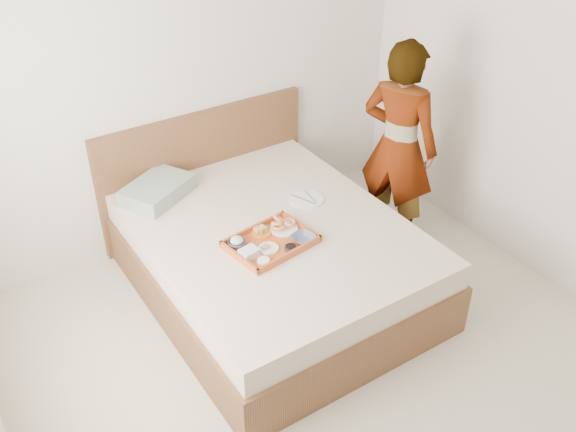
% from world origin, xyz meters
% --- Properties ---
extents(ground, '(3.50, 4.00, 0.01)m').
position_xyz_m(ground, '(0.00, 0.00, 0.00)').
color(ground, beige).
rests_on(ground, ground).
extents(wall_back, '(3.50, 0.01, 2.60)m').
position_xyz_m(wall_back, '(0.00, 2.00, 1.30)').
color(wall_back, silver).
rests_on(wall_back, ground).
extents(bed, '(1.65, 2.00, 0.53)m').
position_xyz_m(bed, '(0.07, 1.00, 0.27)').
color(bed, brown).
rests_on(bed, ground).
extents(headboard, '(1.65, 0.06, 0.95)m').
position_xyz_m(headboard, '(0.07, 1.97, 0.47)').
color(headboard, brown).
rests_on(headboard, ground).
extents(pillow, '(0.56, 0.50, 0.11)m').
position_xyz_m(pillow, '(-0.40, 1.73, 0.59)').
color(pillow, gray).
rests_on(pillow, bed).
extents(tray, '(0.56, 0.44, 0.05)m').
position_xyz_m(tray, '(-0.04, 0.84, 0.55)').
color(tray, '#D0541A').
rests_on(tray, bed).
extents(prawn_plate, '(0.20, 0.20, 0.01)m').
position_xyz_m(prawn_plate, '(0.10, 0.92, 0.55)').
color(prawn_plate, white).
rests_on(prawn_plate, tray).
extents(navy_bowl_big, '(0.16, 0.16, 0.04)m').
position_xyz_m(navy_bowl_big, '(0.14, 0.75, 0.56)').
color(navy_bowl_big, '#182147').
rests_on(navy_bowl_big, tray).
extents(sauce_dish, '(0.08, 0.08, 0.03)m').
position_xyz_m(sauce_dish, '(0.02, 0.71, 0.56)').
color(sauce_dish, black).
rests_on(sauce_dish, tray).
extents(meat_plate, '(0.14, 0.14, 0.01)m').
position_xyz_m(meat_plate, '(-0.09, 0.80, 0.55)').
color(meat_plate, white).
rests_on(meat_plate, tray).
extents(bread_plate, '(0.14, 0.14, 0.01)m').
position_xyz_m(bread_plate, '(-0.04, 0.96, 0.55)').
color(bread_plate, orange).
rests_on(bread_plate, tray).
extents(salad_bowl, '(0.13, 0.13, 0.04)m').
position_xyz_m(salad_bowl, '(-0.23, 0.93, 0.56)').
color(salad_bowl, '#182147').
rests_on(salad_bowl, tray).
extents(plastic_tub, '(0.12, 0.10, 0.05)m').
position_xyz_m(plastic_tub, '(-0.22, 0.80, 0.57)').
color(plastic_tub, silver).
rests_on(plastic_tub, tray).
extents(cheese_round, '(0.08, 0.08, 0.03)m').
position_xyz_m(cheese_round, '(-0.18, 0.69, 0.56)').
color(cheese_round, white).
rests_on(cheese_round, tray).
extents(dinner_plate, '(0.24, 0.24, 0.01)m').
position_xyz_m(dinner_plate, '(0.43, 1.14, 0.54)').
color(dinner_plate, white).
rests_on(dinner_plate, bed).
extents(person, '(0.56, 0.67, 1.55)m').
position_xyz_m(person, '(1.14, 1.05, 0.77)').
color(person, silver).
rests_on(person, ground).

